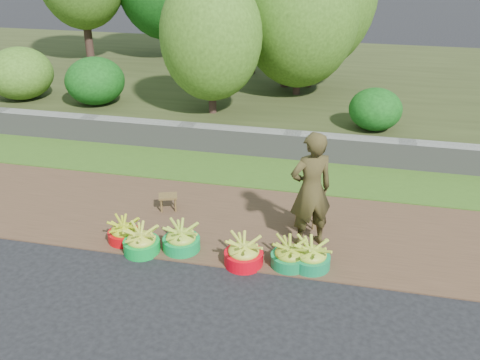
% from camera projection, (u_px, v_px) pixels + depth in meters
% --- Properties ---
extents(ground_plane, '(120.00, 120.00, 0.00)m').
position_uv_depth(ground_plane, '(251.00, 272.00, 7.34)').
color(ground_plane, black).
rests_on(ground_plane, ground).
extents(dirt_shoulder, '(80.00, 2.50, 0.02)m').
position_uv_depth(dirt_shoulder, '(267.00, 226.00, 8.43)').
color(dirt_shoulder, '#4C3523').
rests_on(dirt_shoulder, ground).
extents(grass_verge, '(80.00, 1.50, 0.04)m').
position_uv_depth(grass_verge, '(286.00, 174.00, 10.19)').
color(grass_verge, '#375D1A').
rests_on(grass_verge, ground).
extents(retaining_wall, '(80.00, 0.35, 0.55)m').
position_uv_depth(retaining_wall, '(292.00, 146.00, 10.83)').
color(retaining_wall, slate).
rests_on(retaining_wall, ground).
extents(earth_bank, '(80.00, 10.00, 0.50)m').
position_uv_depth(earth_bank, '(316.00, 84.00, 15.16)').
color(earth_bank, '#323A1A').
rests_on(earth_bank, ground).
extents(vegetation, '(31.81, 7.66, 4.36)m').
position_uv_depth(vegetation, '(278.00, 1.00, 13.18)').
color(vegetation, '#35231C').
rests_on(vegetation, earth_bank).
extents(basin_a, '(0.48, 0.48, 0.36)m').
position_uv_depth(basin_a, '(124.00, 232.00, 7.98)').
color(basin_a, '#C1070C').
rests_on(basin_a, ground).
extents(basin_b, '(0.53, 0.53, 0.39)m').
position_uv_depth(basin_b, '(141.00, 242.00, 7.71)').
color(basin_b, '#079B33').
rests_on(basin_b, ground).
extents(basin_c, '(0.55, 0.55, 0.41)m').
position_uv_depth(basin_c, '(181.00, 239.00, 7.76)').
color(basin_c, '#09913F').
rests_on(basin_c, ground).
extents(basin_d, '(0.55, 0.55, 0.41)m').
position_uv_depth(basin_d, '(244.00, 253.00, 7.43)').
color(basin_d, red).
rests_on(basin_d, ground).
extents(basin_e, '(0.52, 0.52, 0.39)m').
position_uv_depth(basin_e, '(290.00, 255.00, 7.39)').
color(basin_e, '#107E40').
rests_on(basin_e, ground).
extents(basin_f, '(0.54, 0.54, 0.40)m').
position_uv_depth(basin_f, '(311.00, 257.00, 7.36)').
color(basin_f, '#0F7C46').
rests_on(basin_f, ground).
extents(stool_left, '(0.36, 0.32, 0.27)m').
position_uv_depth(stool_left, '(168.00, 198.00, 8.83)').
color(stool_left, brown).
rests_on(stool_left, dirt_shoulder).
extents(stool_right, '(0.38, 0.30, 0.31)m').
position_uv_depth(stool_right, '(307.00, 211.00, 8.34)').
color(stool_right, brown).
rests_on(stool_right, dirt_shoulder).
extents(vendor_woman, '(0.77, 0.68, 1.76)m').
position_uv_depth(vendor_woman, '(311.00, 190.00, 7.60)').
color(vendor_woman, black).
rests_on(vendor_woman, dirt_shoulder).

